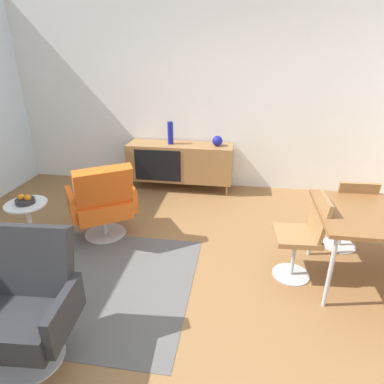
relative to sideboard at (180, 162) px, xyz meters
The scene contains 12 objects.
ground_plane 2.40m from the sideboard, 76.70° to the right, with size 8.32×8.32×0.00m, color olive.
wall_back 1.14m from the sideboard, 29.05° to the left, with size 6.80×0.12×2.80m, color white.
sideboard is the anchor object (origin of this frame).
vase_cobalt 0.67m from the sideboard, ahead, with size 0.15×0.15×0.15m.
vase_sculptural_dark 0.47m from the sideboard, behind, with size 0.08×0.08×0.33m.
dining_chair_near_window 2.51m from the sideboard, 51.97° to the right, with size 0.45×0.43×0.86m.
dining_chair_back_left 2.52m from the sideboard, 34.24° to the right, with size 0.41×0.44×0.86m.
lounge_chair_red 1.68m from the sideboard, 110.72° to the right, with size 0.90×0.89×0.95m.
armchair_black_shell 3.22m from the sideboard, 98.92° to the right, with size 0.75×0.70×0.95m.
side_table_round 2.29m from the sideboard, 125.99° to the right, with size 0.44×0.44×0.52m.
fruit_bowl 2.29m from the sideboard, 125.99° to the right, with size 0.20×0.20×0.11m.
area_rug 2.49m from the sideboard, 103.31° to the right, with size 2.20×1.70×0.01m, color #595654.
Camera 1 is at (0.37, -2.45, 2.07)m, focal length 30.85 mm.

